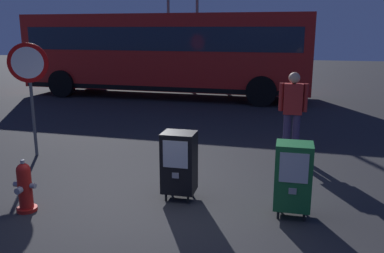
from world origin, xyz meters
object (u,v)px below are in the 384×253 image
pedestrian (293,109)px  newspaper_box_secondary (179,162)px  bus_near (166,50)px  street_light_near_left (168,0)px  newspaper_box_primary (293,176)px  fire_hydrant (25,187)px  stop_sign (29,76)px

pedestrian → newspaper_box_secondary: bearing=-121.8°
pedestrian → bus_near: (-4.60, 6.65, 0.76)m
pedestrian → street_light_near_left: bearing=116.6°
pedestrian → bus_near: size_ratio=0.16×
newspaper_box_primary → street_light_near_left: street_light_near_left is taller
newspaper_box_secondary → bus_near: bus_near is taller
fire_hydrant → street_light_near_left: (-2.64, 15.93, 3.57)m
fire_hydrant → bus_near: bus_near is taller
stop_sign → street_light_near_left: (-1.25, 13.61, 2.32)m
bus_near → stop_sign: bearing=-91.1°
newspaper_box_primary → pedestrian: 2.83m
newspaper_box_primary → bus_near: bearing=116.1°
newspaper_box_primary → stop_sign: (-4.99, 1.62, 1.03)m
street_light_near_left → newspaper_box_primary: bearing=-67.7°
stop_sign → pedestrian: 5.15m
pedestrian → stop_sign: bearing=-166.6°
fire_hydrant → stop_sign: bearing=121.1°
pedestrian → street_light_near_left: street_light_near_left is taller
bus_near → street_light_near_left: 6.39m
newspaper_box_secondary → stop_sign: bearing=157.2°
newspaper_box_secondary → bus_near: 9.78m
fire_hydrant → newspaper_box_primary: 3.67m
fire_hydrant → pedestrian: (3.57, 3.50, 0.60)m
fire_hydrant → bus_near: bearing=95.8°
fire_hydrant → pedestrian: 5.04m
pedestrian → bus_near: 8.12m
bus_near → street_light_near_left: street_light_near_left is taller
street_light_near_left → fire_hydrant: bearing=-80.6°
newspaper_box_secondary → stop_sign: 3.79m
newspaper_box_secondary → stop_sign: stop_sign is taller
bus_near → pedestrian: bearing=-53.7°
fire_hydrant → street_light_near_left: size_ratio=0.11×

